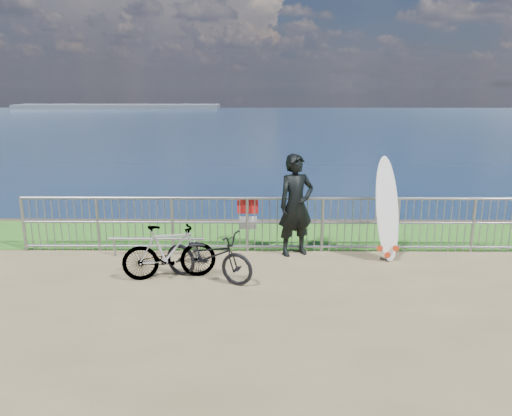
{
  "coord_description": "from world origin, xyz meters",
  "views": [
    {
      "loc": [
        -0.23,
        -7.99,
        3.29
      ],
      "look_at": [
        -0.32,
        1.2,
        1.0
      ],
      "focal_mm": 35.0,
      "sensor_mm": 36.0,
      "label": 1
    }
  ],
  "objects_px": {
    "bicycle_near": "(208,256)",
    "bicycle_far": "(169,252)",
    "surfer": "(296,205)",
    "surfboard": "(387,213)"
  },
  "relations": [
    {
      "from": "surfer",
      "to": "bicycle_near",
      "type": "relative_size",
      "value": 1.19
    },
    {
      "from": "bicycle_far",
      "to": "surfer",
      "type": "bearing_deg",
      "value": -71.77
    },
    {
      "from": "surfboard",
      "to": "bicycle_near",
      "type": "bearing_deg",
      "value": -161.64
    },
    {
      "from": "bicycle_near",
      "to": "bicycle_far",
      "type": "distance_m",
      "value": 0.68
    },
    {
      "from": "bicycle_far",
      "to": "bicycle_near",
      "type": "bearing_deg",
      "value": -106.62
    },
    {
      "from": "surfboard",
      "to": "bicycle_far",
      "type": "height_order",
      "value": "surfboard"
    },
    {
      "from": "surfer",
      "to": "surfboard",
      "type": "xyz_separation_m",
      "value": [
        1.71,
        -0.26,
        -0.08
      ]
    },
    {
      "from": "surfboard",
      "to": "bicycle_far",
      "type": "distance_m",
      "value": 4.13
    },
    {
      "from": "surfer",
      "to": "bicycle_near",
      "type": "height_order",
      "value": "surfer"
    },
    {
      "from": "surfboard",
      "to": "bicycle_far",
      "type": "xyz_separation_m",
      "value": [
        -3.97,
        -1.03,
        -0.44
      ]
    }
  ]
}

